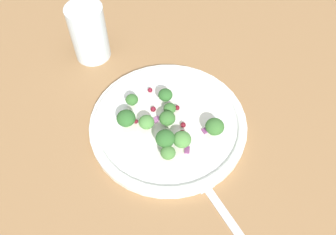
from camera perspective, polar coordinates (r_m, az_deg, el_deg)
name	(u,v)px	position (r cm, az deg, el deg)	size (l,w,h in cm)	color
ground_plane	(172,129)	(58.11, 0.61, -1.96)	(180.00, 180.00, 2.00)	olive
plate	(168,124)	(56.46, 0.00, -1.08)	(25.56, 25.56, 1.70)	white
dressing_pool	(168,123)	(56.10, 0.00, -0.83)	(14.82, 14.82, 0.20)	white
broccoli_floret_0	(215,127)	(53.70, 7.67, -1.53)	(2.94, 2.94, 2.97)	#8EB77A
broccoli_floret_1	(165,139)	(51.59, -0.46, -3.51)	(2.93, 2.93, 2.97)	#ADD18E
broccoli_floret_2	(167,119)	(54.31, -0.13, -0.17)	(2.57, 2.57, 2.61)	#ADD18E
broccoli_floret_3	(165,95)	(56.79, -0.43, 3.69)	(2.36, 2.36, 2.39)	#8EB77A
broccoli_floret_4	(170,109)	(56.21, 0.28, 1.45)	(2.02, 2.02, 2.05)	#9EC684
broccoli_floret_5	(146,122)	(54.11, -3.55, -0.81)	(2.46, 2.46, 2.50)	#ADD18E
broccoli_floret_6	(171,153)	(51.03, 0.43, -5.87)	(2.24, 2.24, 2.27)	#ADD18E
broccoli_floret_7	(132,100)	(56.94, -5.95, 2.90)	(2.08, 2.08, 2.11)	#8EB77A
broccoli_floret_8	(182,140)	(52.17, 2.31, -3.66)	(2.79, 2.79, 2.83)	#9EC684
broccoli_floret_9	(126,118)	(54.49, -6.89, -0.16)	(2.98, 2.98, 3.01)	#9EC684
cranberry_0	(177,108)	(56.97, 1.51, 1.62)	(0.84, 0.84, 0.84)	maroon
cranberry_1	(153,109)	(57.24, -2.44, 1.38)	(0.91, 0.91, 0.91)	maroon
cranberry_2	(183,125)	(55.30, 2.49, -1.21)	(0.88, 0.88, 0.88)	maroon
cranberry_3	(136,121)	(55.81, -5.27, -0.65)	(0.72, 0.72, 0.72)	maroon
cranberry_4	(150,90)	(59.66, -2.96, 4.53)	(0.84, 0.84, 0.84)	maroon
cranberry_5	(171,149)	(52.50, 0.52, -5.21)	(0.98, 0.98, 0.98)	maroon
cranberry_6	(182,132)	(54.01, 2.34, -2.47)	(0.86, 0.86, 0.86)	#4C0A14
onion_bit_0	(206,130)	(55.36, 6.28, -2.10)	(0.91, 1.30, 0.44)	#843D75
onion_bit_1	(157,119)	(56.22, -1.88, -0.22)	(0.87, 1.24, 0.32)	#A35B93
onion_bit_2	(187,150)	(53.16, 3.14, -5.35)	(0.81, 1.15, 0.32)	#843D75
fork	(226,216)	(50.80, 9.56, -15.64)	(16.19, 12.26, 0.50)	silver
water_glass	(89,33)	(66.00, -12.88, 13.40)	(6.60, 6.60, 10.65)	silver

